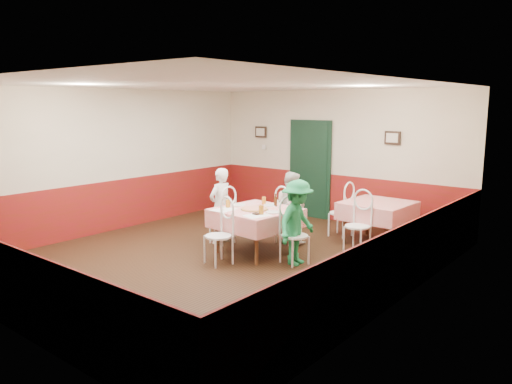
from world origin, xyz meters
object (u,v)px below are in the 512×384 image
Objects in this scene: chair_second_b at (357,226)px; glass_b at (261,210)px; second_table at (377,223)px; wallet at (256,214)px; diner_right at (297,223)px; chair_second_a at (341,213)px; glass_a at (228,204)px; chair_right at (295,236)px; chair_far at (289,219)px; glass_c at (264,201)px; diner_far at (291,207)px; beer_bottle at (276,201)px; main_table at (256,231)px; chair_left at (222,219)px; diner_left at (220,206)px; chair_near at (218,236)px; pizza at (254,209)px.

glass_b reaches higher than chair_second_b.
wallet is at bearing -115.47° from second_table.
diner_right is at bearing 27.31° from wallet.
glass_a is (-1.02, -2.07, 0.38)m from chair_second_a.
diner_right is (0.05, -0.00, 0.23)m from chair_right.
glass_b is (0.25, -1.12, 0.38)m from chair_far.
second_table is at bearing 4.05° from chair_right.
glass_c is 0.58m from diner_far.
second_table is 5.54× the size of beer_bottle.
chair_second_b is 4.45× the size of beer_bottle.
chair_second_b is at bearing 46.82° from chair_second_a.
chair_far is at bearing 102.83° from glass_b.
diner_right is at bearing -77.21° from chair_right.
glass_a is at bearing 175.29° from glass_b.
beer_bottle is at bearing -129.20° from second_table.
glass_a is at bearing -154.88° from main_table.
diner_right is (1.34, 0.13, -0.15)m from glass_a.
chair_left is at bearing 174.92° from main_table.
second_table is 2.81m from chair_left.
chair_left is at bearing 85.73° from diner_left.
glass_b reaches higher than chair_second_a.
main_table is at bearing 80.38° from diner_right.
chair_left and chair_second_a have the same top height.
glass_c is 0.10× the size of diner_right.
beer_bottle is at bearing 46.39° from glass_a.
glass_b reaches higher than chair_left.
diner_left is at bearing 102.79° from chair_right.
glass_c is at bearing 62.96° from glass_a.
chair_near is 0.70m from wallet.
diner_left is at bearing 163.96° from glass_b.
second_table is 2.86m from diner_left.
beer_bottle is at bearing -1.04° from glass_c.
glass_c is at bearing 125.31° from glass_b.
beer_bottle is 0.15× the size of diner_right.
glass_a is 0.82m from beer_bottle.
diner_right is (0.62, 0.25, -0.10)m from wallet.
beer_bottle is (0.57, 0.60, 0.03)m from glass_a.
chair_far is at bearing -24.34° from chair_second_a.
diner_far is (0.00, 0.05, 0.20)m from chair_far.
diner_right reaches higher than pizza.
chair_far is (0.92, 0.77, 0.00)m from chair_left.
chair_near is 1.76m from diner_far.
diner_far is at bearing 64.57° from glass_a.
pizza is at bearing 139.18° from wallet.
glass_b is at bearing -33.86° from pizza.
chair_second_b is at bearing -160.76° from chair_far.
diner_far is (0.06, 0.96, -0.12)m from pizza.
chair_far reaches higher than second_table.
chair_right is 6.79× the size of glass_c.
main_table is 0.93× the size of diner_far.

